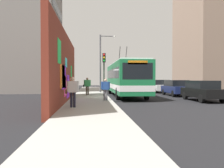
% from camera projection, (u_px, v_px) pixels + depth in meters
% --- Properties ---
extents(ground_plane, '(80.00, 80.00, 0.00)m').
position_uv_depth(ground_plane, '(109.00, 98.00, 20.36)').
color(ground_plane, black).
extents(sidewalk_slab, '(48.00, 3.20, 0.15)m').
position_uv_depth(sidewalk_slab, '(90.00, 98.00, 20.21)').
color(sidewalk_slab, '#9E9B93').
rests_on(sidewalk_slab, ground_plane).
extents(graffiti_wall, '(14.42, 0.32, 4.81)m').
position_uv_depth(graffiti_wall, '(65.00, 69.00, 16.20)').
color(graffiti_wall, maroon).
rests_on(graffiti_wall, ground_plane).
extents(building_far_left, '(10.57, 6.53, 20.89)m').
position_uv_depth(building_far_left, '(33.00, 13.00, 30.59)').
color(building_far_left, gray).
rests_on(building_far_left, ground_plane).
extents(building_far_right, '(11.33, 8.31, 19.04)m').
position_uv_depth(building_far_right, '(211.00, 28.00, 35.79)').
color(building_far_right, gray).
rests_on(building_far_right, ground_plane).
extents(city_bus, '(12.19, 2.65, 5.04)m').
position_uv_depth(city_bus, '(125.00, 78.00, 22.68)').
color(city_bus, '#19723F').
rests_on(city_bus, ground_plane).
extents(parked_car_black, '(4.38, 1.77, 1.58)m').
position_uv_depth(parked_car_black, '(202.00, 90.00, 17.84)').
color(parked_car_black, black).
rests_on(parked_car_black, ground_plane).
extents(parked_car_navy, '(4.35, 1.86, 1.58)m').
position_uv_depth(parked_car_navy, '(176.00, 88.00, 23.29)').
color(parked_car_navy, navy).
rests_on(parked_car_navy, ground_plane).
extents(parked_car_white, '(4.22, 1.93, 1.58)m').
position_uv_depth(parked_car_white, '(160.00, 86.00, 28.88)').
color(parked_car_white, white).
rests_on(parked_car_white, ground_plane).
extents(pedestrian_near_wall, '(0.22, 0.74, 1.66)m').
position_uv_depth(pedestrian_near_wall, '(73.00, 90.00, 12.69)').
color(pedestrian_near_wall, '#1E1E2D').
rests_on(pedestrian_near_wall, sidewalk_slab).
extents(pedestrian_midblock, '(0.22, 0.75, 1.67)m').
position_uv_depth(pedestrian_midblock, '(87.00, 85.00, 22.63)').
color(pedestrian_midblock, '#3F3326').
rests_on(pedestrian_midblock, sidewalk_slab).
extents(pedestrian_at_curb, '(0.22, 0.64, 1.56)m').
position_uv_depth(pedestrian_at_curb, '(106.00, 88.00, 16.83)').
color(pedestrian_at_curb, '#595960').
rests_on(pedestrian_at_curb, sidewalk_slab).
extents(traffic_light, '(0.49, 0.28, 3.92)m').
position_uv_depth(traffic_light, '(104.00, 67.00, 21.20)').
color(traffic_light, '#2D382D').
rests_on(traffic_light, sidewalk_slab).
extents(street_lamp, '(0.44, 1.87, 6.65)m').
position_uv_depth(street_lamp, '(102.00, 59.00, 26.86)').
color(street_lamp, '#4C4C51').
rests_on(street_lamp, sidewalk_slab).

